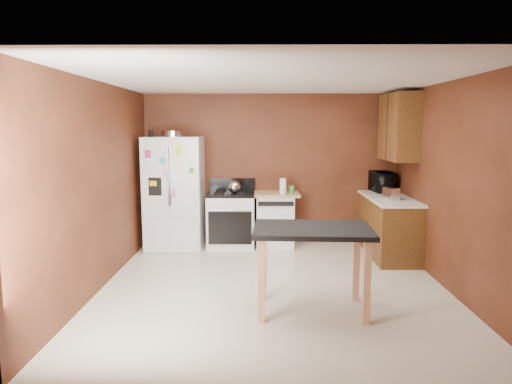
{
  "coord_description": "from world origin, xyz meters",
  "views": [
    {
      "loc": [
        -0.16,
        -5.41,
        1.95
      ],
      "look_at": [
        -0.22,
        0.85,
        1.06
      ],
      "focal_mm": 32.0,
      "sensor_mm": 36.0,
      "label": 1
    }
  ],
  "objects_px": {
    "pen_cup": "(151,133)",
    "island": "(312,241)",
    "refrigerator": "(175,193)",
    "dishwasher": "(275,219)",
    "kettle": "(234,187)",
    "paper_towel": "(283,186)",
    "roasting_pan": "(173,134)",
    "toaster": "(391,194)",
    "gas_range": "(231,219)",
    "microwave": "(382,182)",
    "green_canister": "(291,189)"
  },
  "relations": [
    {
      "from": "paper_towel",
      "to": "gas_range",
      "type": "distance_m",
      "value": 1.01
    },
    {
      "from": "island",
      "to": "gas_range",
      "type": "bearing_deg",
      "value": 111.08
    },
    {
      "from": "dishwasher",
      "to": "microwave",
      "type": "bearing_deg",
      "value": 3.23
    },
    {
      "from": "paper_towel",
      "to": "gas_range",
      "type": "relative_size",
      "value": 0.22
    },
    {
      "from": "pen_cup",
      "to": "island",
      "type": "distance_m",
      "value": 3.56
    },
    {
      "from": "pen_cup",
      "to": "paper_towel",
      "type": "relative_size",
      "value": 0.44
    },
    {
      "from": "toaster",
      "to": "island",
      "type": "bearing_deg",
      "value": -138.26
    },
    {
      "from": "roasting_pan",
      "to": "green_canister",
      "type": "distance_m",
      "value": 2.1
    },
    {
      "from": "pen_cup",
      "to": "toaster",
      "type": "bearing_deg",
      "value": -9.17
    },
    {
      "from": "island",
      "to": "kettle",
      "type": "bearing_deg",
      "value": 110.72
    },
    {
      "from": "toaster",
      "to": "microwave",
      "type": "distance_m",
      "value": 0.86
    },
    {
      "from": "pen_cup",
      "to": "microwave",
      "type": "xyz_separation_m",
      "value": [
        3.72,
        0.26,
        -0.8
      ]
    },
    {
      "from": "pen_cup",
      "to": "refrigerator",
      "type": "distance_m",
      "value": 1.01
    },
    {
      "from": "roasting_pan",
      "to": "refrigerator",
      "type": "bearing_deg",
      "value": 109.39
    },
    {
      "from": "roasting_pan",
      "to": "dishwasher",
      "type": "height_order",
      "value": "roasting_pan"
    },
    {
      "from": "kettle",
      "to": "toaster",
      "type": "bearing_deg",
      "value": -14.94
    },
    {
      "from": "kettle",
      "to": "paper_towel",
      "type": "height_order",
      "value": "paper_towel"
    },
    {
      "from": "pen_cup",
      "to": "paper_towel",
      "type": "bearing_deg",
      "value": 1.35
    },
    {
      "from": "microwave",
      "to": "gas_range",
      "type": "bearing_deg",
      "value": 85.46
    },
    {
      "from": "gas_range",
      "to": "island",
      "type": "relative_size",
      "value": 0.87
    },
    {
      "from": "refrigerator",
      "to": "toaster",
      "type": "bearing_deg",
      "value": -11.39
    },
    {
      "from": "roasting_pan",
      "to": "green_canister",
      "type": "xyz_separation_m",
      "value": [
        1.89,
        0.17,
        -0.9
      ]
    },
    {
      "from": "kettle",
      "to": "gas_range",
      "type": "height_order",
      "value": "kettle"
    },
    {
      "from": "pen_cup",
      "to": "refrigerator",
      "type": "bearing_deg",
      "value": 13.09
    },
    {
      "from": "pen_cup",
      "to": "microwave",
      "type": "distance_m",
      "value": 3.81
    },
    {
      "from": "dishwasher",
      "to": "toaster",
      "type": "bearing_deg",
      "value": -24.17
    },
    {
      "from": "dishwasher",
      "to": "green_canister",
      "type": "bearing_deg",
      "value": 12.54
    },
    {
      "from": "microwave",
      "to": "gas_range",
      "type": "height_order",
      "value": "microwave"
    },
    {
      "from": "green_canister",
      "to": "dishwasher",
      "type": "height_order",
      "value": "green_canister"
    },
    {
      "from": "paper_towel",
      "to": "microwave",
      "type": "height_order",
      "value": "microwave"
    },
    {
      "from": "paper_towel",
      "to": "island",
      "type": "height_order",
      "value": "paper_towel"
    },
    {
      "from": "toaster",
      "to": "kettle",
      "type": "bearing_deg",
      "value": 152.03
    },
    {
      "from": "dishwasher",
      "to": "refrigerator",
      "type": "bearing_deg",
      "value": -177.01
    },
    {
      "from": "pen_cup",
      "to": "paper_towel",
      "type": "xyz_separation_m",
      "value": [
        2.08,
        0.05,
        -0.84
      ]
    },
    {
      "from": "toaster",
      "to": "refrigerator",
      "type": "xyz_separation_m",
      "value": [
        -3.3,
        0.67,
        -0.09
      ]
    },
    {
      "from": "toaster",
      "to": "roasting_pan",
      "type": "bearing_deg",
      "value": 155.97
    },
    {
      "from": "pen_cup",
      "to": "island",
      "type": "height_order",
      "value": "pen_cup"
    },
    {
      "from": "island",
      "to": "toaster",
      "type": "bearing_deg",
      "value": 54.77
    },
    {
      "from": "dishwasher",
      "to": "roasting_pan",
      "type": "bearing_deg",
      "value": -176.13
    },
    {
      "from": "paper_towel",
      "to": "island",
      "type": "distance_m",
      "value": 2.59
    },
    {
      "from": "kettle",
      "to": "dishwasher",
      "type": "bearing_deg",
      "value": 10.92
    },
    {
      "from": "kettle",
      "to": "microwave",
      "type": "height_order",
      "value": "microwave"
    },
    {
      "from": "roasting_pan",
      "to": "toaster",
      "type": "xyz_separation_m",
      "value": [
        3.29,
        -0.64,
        -0.86
      ]
    },
    {
      "from": "refrigerator",
      "to": "dishwasher",
      "type": "distance_m",
      "value": 1.69
    },
    {
      "from": "pen_cup",
      "to": "toaster",
      "type": "relative_size",
      "value": 0.44
    },
    {
      "from": "roasting_pan",
      "to": "gas_range",
      "type": "bearing_deg",
      "value": 5.41
    },
    {
      "from": "pen_cup",
      "to": "island",
      "type": "bearing_deg",
      "value": -48.01
    },
    {
      "from": "toaster",
      "to": "gas_range",
      "type": "xyz_separation_m",
      "value": [
        -2.39,
        0.73,
        -0.53
      ]
    },
    {
      "from": "green_canister",
      "to": "refrigerator",
      "type": "height_order",
      "value": "refrigerator"
    },
    {
      "from": "pen_cup",
      "to": "island",
      "type": "xyz_separation_m",
      "value": [
        2.27,
        -2.52,
        -1.08
      ]
    }
  ]
}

